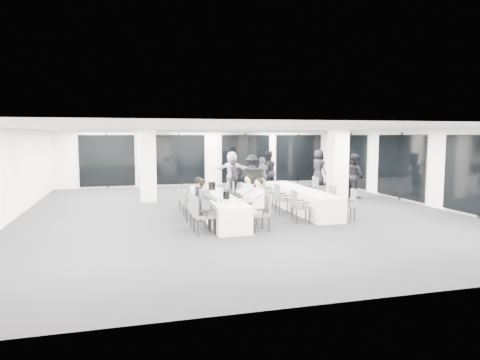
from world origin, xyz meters
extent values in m
cube|color=#27272C|center=(0.00, 0.00, -0.01)|extent=(14.00, 16.00, 0.02)
cube|color=silver|center=(0.00, 0.00, 2.81)|extent=(14.00, 16.00, 0.02)
cube|color=white|center=(-7.01, 0.00, 1.40)|extent=(0.02, 16.00, 2.80)
cube|color=white|center=(7.01, 0.00, 1.40)|extent=(0.02, 16.00, 2.80)
cube|color=white|center=(0.00, 8.01, 1.40)|extent=(14.00, 0.02, 2.80)
cube|color=white|center=(0.00, -8.01, 1.40)|extent=(14.00, 0.02, 2.80)
cube|color=black|center=(0.00, 7.94, 1.35)|extent=(13.60, 0.06, 2.50)
cube|color=black|center=(6.94, 1.00, 1.35)|extent=(0.06, 14.00, 2.50)
cube|color=white|center=(-2.80, 3.20, 1.40)|extent=(0.60, 0.60, 2.80)
cube|color=white|center=(4.20, 1.00, 1.40)|extent=(0.60, 0.60, 2.80)
cube|color=silver|center=(-0.94, -0.89, 0.38)|extent=(0.90, 5.00, 0.75)
cube|color=silver|center=(2.13, -0.20, 0.38)|extent=(0.90, 5.00, 0.75)
cylinder|color=black|center=(1.38, 2.73, 0.61)|extent=(0.78, 0.78, 1.22)
cylinder|color=black|center=(1.38, 2.73, 1.22)|extent=(0.89, 0.89, 0.02)
cube|color=#515459|center=(-1.69, -2.88, 0.48)|extent=(0.54, 0.56, 0.09)
cube|color=#515459|center=(-1.92, -2.91, 0.77)|extent=(0.11, 0.49, 0.49)
cylinder|color=black|center=(-1.92, -2.69, 0.22)|extent=(0.04, 0.04, 0.44)
cylinder|color=black|center=(-1.88, -3.12, 0.22)|extent=(0.04, 0.04, 0.44)
cylinder|color=black|center=(-1.50, -2.65, 0.22)|extent=(0.04, 0.04, 0.44)
cylinder|color=black|center=(-1.46, -3.07, 0.22)|extent=(0.04, 0.04, 0.44)
cube|color=black|center=(-1.72, -2.62, 0.66)|extent=(0.36, 0.08, 0.04)
cube|color=black|center=(-1.66, -3.15, 0.66)|extent=(0.36, 0.08, 0.04)
cube|color=#515459|center=(-1.69, -2.18, 0.47)|extent=(0.50, 0.52, 0.08)
cube|color=#515459|center=(-1.92, -2.19, 0.75)|extent=(0.08, 0.48, 0.48)
cylinder|color=black|center=(-1.91, -1.98, 0.21)|extent=(0.04, 0.04, 0.43)
cylinder|color=black|center=(-1.89, -2.40, 0.21)|extent=(0.04, 0.04, 0.43)
cylinder|color=black|center=(-1.49, -1.96, 0.21)|extent=(0.04, 0.04, 0.43)
cylinder|color=black|center=(-1.47, -2.38, 0.21)|extent=(0.04, 0.04, 0.43)
cube|color=black|center=(-1.70, -1.92, 0.65)|extent=(0.36, 0.06, 0.04)
cube|color=black|center=(-1.68, -2.44, 0.65)|extent=(0.36, 0.06, 0.04)
cube|color=#515459|center=(-1.69, -1.11, 0.45)|extent=(0.52, 0.54, 0.08)
cube|color=#515459|center=(-1.91, -1.08, 0.72)|extent=(0.12, 0.47, 0.46)
cylinder|color=black|center=(-1.86, -0.88, 0.21)|extent=(0.04, 0.04, 0.41)
cylinder|color=black|center=(-1.92, -1.28, 0.21)|extent=(0.04, 0.04, 0.41)
cylinder|color=black|center=(-1.47, -0.93, 0.21)|extent=(0.04, 0.04, 0.41)
cylinder|color=black|center=(-1.52, -1.33, 0.21)|extent=(0.04, 0.04, 0.41)
cube|color=black|center=(-1.66, -0.86, 0.62)|extent=(0.34, 0.08, 0.04)
cube|color=black|center=(-1.72, -1.36, 0.62)|extent=(0.34, 0.08, 0.04)
cube|color=#515459|center=(-1.69, -0.38, 0.42)|extent=(0.44, 0.46, 0.07)
cube|color=#515459|center=(-1.89, -0.38, 0.67)|extent=(0.07, 0.43, 0.43)
cylinder|color=black|center=(-1.88, -0.20, 0.19)|extent=(0.03, 0.03, 0.38)
cylinder|color=black|center=(-1.87, -0.57, 0.19)|extent=(0.03, 0.03, 0.38)
cylinder|color=black|center=(-1.51, -0.19, 0.19)|extent=(0.03, 0.03, 0.38)
cylinder|color=black|center=(-1.50, -0.55, 0.19)|extent=(0.03, 0.03, 0.38)
cube|color=black|center=(-1.70, -0.15, 0.57)|extent=(0.32, 0.05, 0.04)
cube|color=black|center=(-1.68, -0.61, 0.57)|extent=(0.32, 0.05, 0.04)
cube|color=#515459|center=(-1.69, 0.79, 0.41)|extent=(0.45, 0.47, 0.07)
cube|color=#515459|center=(-1.89, 0.81, 0.66)|extent=(0.09, 0.43, 0.42)
cylinder|color=black|center=(-1.86, 0.99, 0.19)|extent=(0.03, 0.03, 0.38)
cylinder|color=black|center=(-1.89, 0.62, 0.19)|extent=(0.03, 0.03, 0.38)
cylinder|color=black|center=(-1.49, 0.96, 0.19)|extent=(0.03, 0.03, 0.38)
cylinder|color=black|center=(-1.52, 0.59, 0.19)|extent=(0.03, 0.03, 0.38)
cube|color=black|center=(-1.67, 1.02, 0.57)|extent=(0.32, 0.06, 0.04)
cube|color=black|center=(-1.71, 0.56, 0.57)|extent=(0.32, 0.06, 0.04)
cube|color=#515459|center=(-0.19, -2.91, 0.46)|extent=(0.53, 0.55, 0.08)
cube|color=#515459|center=(0.03, -2.88, 0.73)|extent=(0.12, 0.47, 0.47)
cylinder|color=black|center=(0.04, -3.09, 0.21)|extent=(0.04, 0.04, 0.42)
cylinder|color=black|center=(-0.01, -2.68, 0.21)|extent=(0.04, 0.04, 0.42)
cylinder|color=black|center=(-0.37, -3.14, 0.21)|extent=(0.04, 0.04, 0.42)
cylinder|color=black|center=(-0.42, -2.73, 0.21)|extent=(0.04, 0.04, 0.42)
cube|color=black|center=(-0.16, -3.16, 0.63)|extent=(0.35, 0.09, 0.04)
cube|color=black|center=(-0.22, -2.66, 0.63)|extent=(0.35, 0.09, 0.04)
cube|color=#515459|center=(-0.19, -1.94, 0.47)|extent=(0.55, 0.57, 0.08)
cube|color=#515459|center=(0.04, -1.98, 0.75)|extent=(0.13, 0.48, 0.48)
cylinder|color=black|center=(-0.02, -2.18, 0.21)|extent=(0.04, 0.04, 0.43)
cylinder|color=black|center=(0.05, -1.77, 0.21)|extent=(0.04, 0.04, 0.43)
cylinder|color=black|center=(-0.43, -2.12, 0.21)|extent=(0.04, 0.04, 0.43)
cylinder|color=black|center=(-0.36, -1.70, 0.21)|extent=(0.04, 0.04, 0.43)
cube|color=black|center=(-0.23, -2.20, 0.64)|extent=(0.36, 0.09, 0.04)
cube|color=black|center=(-0.15, -1.68, 0.64)|extent=(0.36, 0.09, 0.04)
cube|color=#515459|center=(-0.19, -1.21, 0.47)|extent=(0.53, 0.55, 0.08)
cube|color=#515459|center=(0.04, -1.18, 0.75)|extent=(0.12, 0.48, 0.48)
cylinder|color=black|center=(0.04, -1.39, 0.21)|extent=(0.04, 0.04, 0.43)
cylinder|color=black|center=(-0.01, -0.98, 0.21)|extent=(0.04, 0.04, 0.43)
cylinder|color=black|center=(-0.37, -1.44, 0.21)|extent=(0.04, 0.04, 0.43)
cylinder|color=black|center=(-0.42, -1.03, 0.21)|extent=(0.04, 0.04, 0.43)
cube|color=black|center=(-0.16, -1.47, 0.64)|extent=(0.36, 0.08, 0.04)
cube|color=black|center=(-0.22, -0.95, 0.64)|extent=(0.36, 0.08, 0.04)
cube|color=#515459|center=(-0.19, -0.27, 0.48)|extent=(0.56, 0.58, 0.09)
cube|color=#515459|center=(0.04, -0.30, 0.77)|extent=(0.13, 0.49, 0.49)
cylinder|color=black|center=(-0.01, -0.51, 0.22)|extent=(0.04, 0.04, 0.44)
cylinder|color=black|center=(0.05, -0.09, 0.22)|extent=(0.04, 0.04, 0.44)
cylinder|color=black|center=(-0.43, -0.45, 0.22)|extent=(0.04, 0.04, 0.44)
cylinder|color=black|center=(-0.37, -0.02, 0.22)|extent=(0.04, 0.04, 0.44)
cube|color=black|center=(-0.23, -0.53, 0.66)|extent=(0.36, 0.09, 0.04)
cube|color=black|center=(-0.15, 0.00, 0.66)|extent=(0.36, 0.09, 0.04)
cube|color=#515459|center=(-0.19, 0.80, 0.44)|extent=(0.55, 0.56, 0.08)
cube|color=#515459|center=(0.02, 0.75, 0.70)|extent=(0.16, 0.45, 0.45)
cylinder|color=black|center=(-0.05, 0.56, 0.20)|extent=(0.04, 0.04, 0.40)
cylinder|color=black|center=(0.05, 0.94, 0.20)|extent=(0.04, 0.04, 0.40)
cylinder|color=black|center=(-0.43, 0.65, 0.20)|extent=(0.04, 0.04, 0.40)
cylinder|color=black|center=(-0.33, 1.03, 0.20)|extent=(0.04, 0.04, 0.40)
cube|color=black|center=(-0.25, 0.56, 0.61)|extent=(0.33, 0.12, 0.04)
cube|color=black|center=(-0.13, 1.03, 0.61)|extent=(0.33, 0.12, 0.04)
cube|color=#515459|center=(1.38, -2.12, 0.45)|extent=(0.51, 0.53, 0.08)
cube|color=#515459|center=(1.16, -2.10, 0.72)|extent=(0.11, 0.47, 0.46)
cylinder|color=black|center=(1.20, -1.90, 0.21)|extent=(0.04, 0.04, 0.41)
cylinder|color=black|center=(1.16, -2.30, 0.21)|extent=(0.04, 0.04, 0.41)
cylinder|color=black|center=(1.60, -1.95, 0.21)|extent=(0.04, 0.04, 0.41)
cylinder|color=black|center=(1.56, -2.34, 0.21)|extent=(0.04, 0.04, 0.41)
cube|color=black|center=(1.41, -1.87, 0.62)|extent=(0.34, 0.08, 0.04)
cube|color=black|center=(1.35, -2.37, 0.62)|extent=(0.34, 0.08, 0.04)
cube|color=#515459|center=(1.38, -0.65, 0.46)|extent=(0.49, 0.51, 0.08)
cube|color=#515459|center=(1.15, -0.64, 0.74)|extent=(0.08, 0.47, 0.47)
cylinder|color=black|center=(1.18, -0.43, 0.21)|extent=(0.04, 0.04, 0.42)
cylinder|color=black|center=(1.16, -0.84, 0.21)|extent=(0.04, 0.04, 0.42)
cylinder|color=black|center=(1.59, -0.45, 0.21)|extent=(0.04, 0.04, 0.42)
cylinder|color=black|center=(1.57, -0.86, 0.21)|extent=(0.04, 0.04, 0.42)
cube|color=black|center=(1.39, -0.39, 0.64)|extent=(0.35, 0.06, 0.04)
cube|color=black|center=(1.37, -0.90, 0.64)|extent=(0.35, 0.06, 0.04)
cube|color=#515459|center=(1.38, 0.86, 0.48)|extent=(0.51, 0.53, 0.09)
cube|color=#515459|center=(1.14, 0.87, 0.77)|extent=(0.09, 0.49, 0.49)
cylinder|color=black|center=(1.17, 1.08, 0.22)|extent=(0.04, 0.04, 0.44)
cylinder|color=black|center=(1.15, 0.65, 0.22)|extent=(0.04, 0.04, 0.44)
cylinder|color=black|center=(1.60, 1.06, 0.22)|extent=(0.04, 0.04, 0.44)
cylinder|color=black|center=(1.58, 0.63, 0.22)|extent=(0.04, 0.04, 0.44)
cube|color=black|center=(1.39, 1.12, 0.66)|extent=(0.36, 0.06, 0.04)
cube|color=black|center=(1.37, 0.59, 0.66)|extent=(0.36, 0.06, 0.04)
cube|color=#515459|center=(2.88, -2.10, 0.45)|extent=(0.55, 0.57, 0.08)
cube|color=#515459|center=(3.09, -2.15, 0.71)|extent=(0.16, 0.46, 0.45)
cylinder|color=black|center=(3.03, -2.34, 0.20)|extent=(0.04, 0.04, 0.41)
cylinder|color=black|center=(3.12, -1.96, 0.20)|extent=(0.04, 0.04, 0.41)
cylinder|color=black|center=(2.64, -2.25, 0.20)|extent=(0.04, 0.04, 0.41)
cylinder|color=black|center=(2.73, -1.87, 0.20)|extent=(0.04, 0.04, 0.41)
cube|color=black|center=(2.82, -2.35, 0.61)|extent=(0.34, 0.12, 0.04)
cube|color=black|center=(2.93, -1.86, 0.61)|extent=(0.34, 0.12, 0.04)
cube|color=#515459|center=(2.88, -0.79, 0.42)|extent=(0.46, 0.47, 0.08)
cube|color=#515459|center=(3.08, -0.77, 0.68)|extent=(0.08, 0.43, 0.43)
cylinder|color=black|center=(3.08, -0.96, 0.19)|extent=(0.03, 0.03, 0.39)
cylinder|color=black|center=(3.05, -0.59, 0.19)|extent=(0.03, 0.03, 0.39)
cylinder|color=black|center=(2.70, -0.98, 0.19)|extent=(0.03, 0.03, 0.39)
cylinder|color=black|center=(2.68, -0.61, 0.19)|extent=(0.03, 0.03, 0.39)
cube|color=black|center=(2.89, -1.02, 0.58)|extent=(0.32, 0.06, 0.04)
cube|color=black|center=(2.86, -0.55, 0.58)|extent=(0.32, 0.06, 0.04)
cube|color=#515459|center=(2.88, 0.68, 0.49)|extent=(0.55, 0.57, 0.09)
cube|color=#515459|center=(3.12, 0.66, 0.79)|extent=(0.11, 0.51, 0.50)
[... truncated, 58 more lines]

